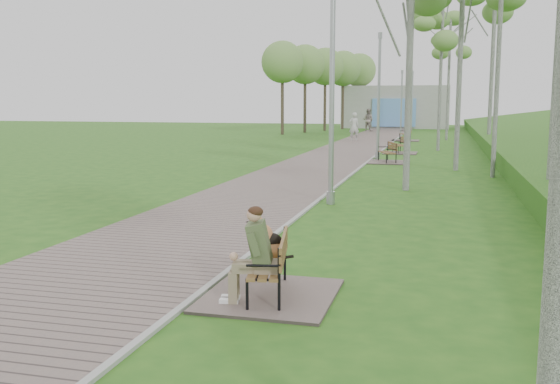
{
  "coord_description": "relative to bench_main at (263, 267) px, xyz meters",
  "views": [
    {
      "loc": [
        3.05,
        -10.69,
        2.55
      ],
      "look_at": [
        0.39,
        -0.54,
        1.02
      ],
      "focal_mm": 40.0,
      "sensor_mm": 36.0,
      "label": 1
    }
  ],
  "objects": [
    {
      "name": "walkway",
      "position": [
        -2.59,
        24.62,
        -0.38
      ],
      "size": [
        3.5,
        67.0,
        0.04
      ],
      "primitive_type": "cube",
      "color": "#72615C",
      "rests_on": "ground"
    },
    {
      "name": "bench_main",
      "position": [
        0.0,
        0.0,
        0.0
      ],
      "size": [
        1.66,
        1.85,
        1.45
      ],
      "color": "#72615C",
      "rests_on": "ground"
    },
    {
      "name": "birch_far_b",
      "position": [
        2.4,
        34.99,
        6.09
      ],
      "size": [
        2.23,
        2.23,
        8.27
      ],
      "color": "silver",
      "rests_on": "ground"
    },
    {
      "name": "ground",
      "position": [
        -0.84,
        3.12,
        -0.4
      ],
      "size": [
        120.0,
        120.0,
        0.0
      ],
      "primitive_type": "plane",
      "color": "#255718",
      "rests_on": "ground"
    },
    {
      "name": "lamp_post_second",
      "position": [
        -0.59,
        20.22,
        2.16
      ],
      "size": [
        0.21,
        0.21,
        5.49
      ],
      "color": "#9C9EA4",
      "rests_on": "ground"
    },
    {
      "name": "birch_mid_c",
      "position": [
        1.96,
        25.8,
        6.17
      ],
      "size": [
        2.27,
        2.27,
        8.37
      ],
      "color": "silver",
      "rests_on": "ground"
    },
    {
      "name": "building_north",
      "position": [
        -2.34,
        54.1,
        1.59
      ],
      "size": [
        10.0,
        5.2,
        4.0
      ],
      "color": "#9E9E99",
      "rests_on": "ground"
    },
    {
      "name": "bench_far",
      "position": [
        -0.2,
        33.72,
        -0.21
      ],
      "size": [
        1.73,
        1.93,
        1.06
      ],
      "color": "#72615C",
      "rests_on": "ground"
    },
    {
      "name": "lamp_post_near",
      "position": [
        -0.46,
        7.61,
        2.18
      ],
      "size": [
        0.21,
        0.21,
        5.53
      ],
      "color": "#9C9EA4",
      "rests_on": "ground"
    },
    {
      "name": "kerb",
      "position": [
        -0.84,
        24.62,
        -0.38
      ],
      "size": [
        0.1,
        67.0,
        0.05
      ],
      "primitive_type": "cube",
      "color": "#999993",
      "rests_on": "ground"
    },
    {
      "name": "pedestrian_far",
      "position": [
        -4.04,
        45.83,
        0.56
      ],
      "size": [
        1.14,
        1.02,
        1.93
      ],
      "primitive_type": "imported",
      "rotation": [
        0.0,
        0.0,
        2.77
      ],
      "color": "gray",
      "rests_on": "ground"
    },
    {
      "name": "lamp_post_far",
      "position": [
        -0.53,
        47.96,
        1.99
      ],
      "size": [
        0.2,
        0.2,
        5.13
      ],
      "color": "#9C9EA4",
      "rests_on": "ground"
    },
    {
      "name": "bench_third",
      "position": [
        0.13,
        23.62,
        -0.22
      ],
      "size": [
        1.63,
        1.81,
        1.0
      ],
      "color": "#72615C",
      "rests_on": "ground"
    },
    {
      "name": "bench_second",
      "position": [
        -0.04,
        18.73,
        -0.21
      ],
      "size": [
        1.72,
        1.91,
        1.06
      ],
      "color": "#72615C",
      "rests_on": "ground"
    },
    {
      "name": "pedestrian_near",
      "position": [
        -3.4,
        32.69,
        0.51
      ],
      "size": [
        0.79,
        0.67,
        1.84
      ],
      "primitive_type": "imported",
      "rotation": [
        0.0,
        0.0,
        3.54
      ],
      "color": "beige",
      "rests_on": "ground"
    },
    {
      "name": "lamp_post_third",
      "position": [
        -0.63,
        35.78,
        1.76
      ],
      "size": [
        0.18,
        0.18,
        4.63
      ],
      "color": "#9C9EA4",
      "rests_on": "ground"
    }
  ]
}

